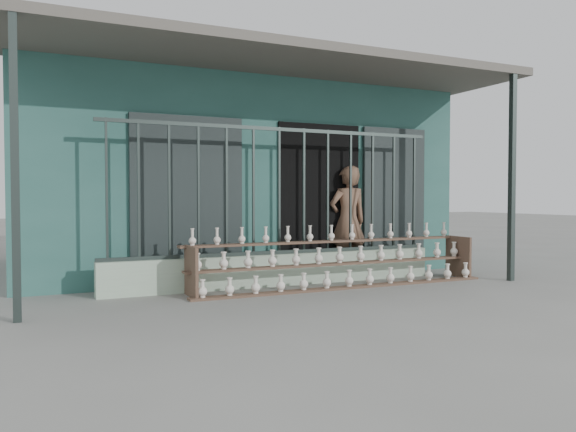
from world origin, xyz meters
name	(u,v)px	position (x,y,z in m)	size (l,w,h in m)	color
ground	(322,301)	(0.00, 0.00, 0.00)	(60.00, 60.00, 0.00)	slate
workshop_building	(217,178)	(0.00, 4.23, 1.62)	(7.40, 6.60, 3.21)	#2B5B54
parapet_wall	(279,270)	(0.00, 1.30, 0.23)	(5.00, 0.20, 0.45)	#AAC5A9
security_fence	(279,191)	(0.00, 1.30, 1.35)	(5.00, 0.04, 1.80)	#283330
shelf_rack	(340,260)	(0.76, 0.88, 0.36)	(4.50, 0.68, 0.85)	brown
elderly_woman	(348,221)	(1.36, 1.68, 0.88)	(0.64, 0.42, 1.75)	brown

